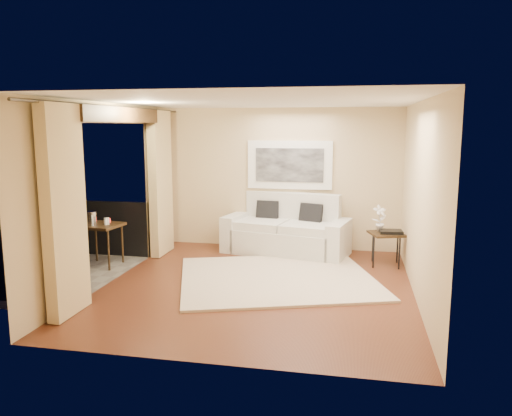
% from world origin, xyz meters
% --- Properties ---
extents(floor, '(5.00, 5.00, 0.00)m').
position_xyz_m(floor, '(0.00, 0.00, 0.00)').
color(floor, '#5E2E1B').
rests_on(floor, ground).
extents(room_shell, '(5.00, 6.40, 5.00)m').
position_xyz_m(room_shell, '(-2.13, 0.00, 2.52)').
color(room_shell, white).
rests_on(room_shell, ground).
extents(balcony, '(1.81, 2.60, 1.17)m').
position_xyz_m(balcony, '(-3.31, 0.00, 0.18)').
color(balcony, '#605B56').
rests_on(balcony, ground).
extents(curtains, '(0.16, 4.80, 2.64)m').
position_xyz_m(curtains, '(-2.11, 0.00, 1.34)').
color(curtains, '#D6BD84').
rests_on(curtains, ground).
extents(artwork, '(1.62, 0.07, 0.92)m').
position_xyz_m(artwork, '(0.14, 2.46, 1.62)').
color(artwork, white).
rests_on(artwork, room_shell).
extents(rug, '(3.60, 3.36, 0.04)m').
position_xyz_m(rug, '(0.23, 0.41, 0.02)').
color(rug, beige).
rests_on(rug, floor).
extents(sofa, '(2.44, 1.43, 1.10)m').
position_xyz_m(sofa, '(0.16, 2.10, 0.39)').
color(sofa, silver).
rests_on(sofa, floor).
extents(side_table, '(0.66, 0.66, 0.57)m').
position_xyz_m(side_table, '(1.93, 1.55, 0.51)').
color(side_table, '#301F10').
rests_on(side_table, floor).
extents(tray, '(0.40, 0.31, 0.05)m').
position_xyz_m(tray, '(2.00, 1.53, 0.59)').
color(tray, black).
rests_on(tray, side_table).
extents(orchid, '(0.29, 0.25, 0.45)m').
position_xyz_m(orchid, '(1.81, 1.66, 0.80)').
color(orchid, white).
rests_on(orchid, side_table).
extents(bistro_table, '(0.68, 0.68, 0.72)m').
position_xyz_m(bistro_table, '(-2.81, 0.58, 0.64)').
color(bistro_table, '#301F10').
rests_on(bistro_table, balcony).
extents(balcony_chair_far, '(0.43, 0.43, 0.93)m').
position_xyz_m(balcony_chair_far, '(-3.54, 0.08, 0.53)').
color(balcony_chair_far, '#301F10').
rests_on(balcony_chair_far, balcony).
extents(balcony_chair_near, '(0.44, 0.45, 0.91)m').
position_xyz_m(balcony_chair_near, '(-3.25, -0.80, 0.52)').
color(balcony_chair_near, '#301F10').
rests_on(balcony_chair_near, balcony).
extents(ice_bucket, '(0.18, 0.18, 0.20)m').
position_xyz_m(ice_bucket, '(-3.00, 0.64, 0.82)').
color(ice_bucket, silver).
rests_on(ice_bucket, bistro_table).
extents(candle, '(0.06, 0.06, 0.07)m').
position_xyz_m(candle, '(-2.75, 0.76, 0.76)').
color(candle, red).
rests_on(candle, bistro_table).
extents(vase, '(0.04, 0.04, 0.18)m').
position_xyz_m(vase, '(-2.87, 0.41, 0.81)').
color(vase, silver).
rests_on(vase, bistro_table).
extents(glass_a, '(0.06, 0.06, 0.12)m').
position_xyz_m(glass_a, '(-2.70, 0.55, 0.78)').
color(glass_a, white).
rests_on(glass_a, bistro_table).
extents(glass_b, '(0.06, 0.06, 0.12)m').
position_xyz_m(glass_b, '(-2.68, 0.57, 0.78)').
color(glass_b, silver).
rests_on(glass_b, bistro_table).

